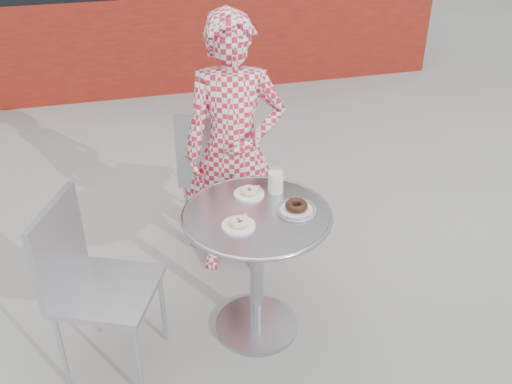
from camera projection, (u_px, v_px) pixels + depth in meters
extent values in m
plane|color=#A09E98|center=(253.00, 328.00, 3.10)|extent=(60.00, 60.00, 0.00)
cube|color=maroon|center=(163.00, 46.00, 5.90)|extent=(6.02, 0.20, 1.00)
cylinder|color=silver|center=(257.00, 324.00, 3.11)|extent=(0.45, 0.45, 0.03)
cylinder|color=silver|center=(257.00, 274.00, 2.92)|extent=(0.07, 0.07, 0.71)
cylinder|color=silver|center=(257.00, 215.00, 2.74)|extent=(0.71, 0.71, 0.02)
torus|color=silver|center=(257.00, 215.00, 2.74)|extent=(0.73, 0.73, 0.02)
cube|color=#B1B5BA|center=(222.00, 171.00, 3.64)|extent=(0.59, 0.59, 0.03)
cube|color=#B1B5BA|center=(213.00, 152.00, 3.33)|extent=(0.42, 0.21, 0.45)
cube|color=#B1B5BA|center=(108.00, 291.00, 2.67)|extent=(0.57, 0.57, 0.03)
cube|color=#B1B5BA|center=(58.00, 246.00, 2.58)|extent=(0.21, 0.41, 0.43)
imported|color=#B51B35|center=(234.00, 151.00, 3.21)|extent=(0.64, 0.49, 1.56)
cylinder|color=white|center=(249.00, 194.00, 2.88)|extent=(0.15, 0.15, 0.01)
torus|color=gold|center=(249.00, 190.00, 2.87)|extent=(0.09, 0.09, 0.03)
sphere|color=#B77A3F|center=(258.00, 188.00, 2.88)|extent=(0.03, 0.03, 0.03)
cylinder|color=white|center=(239.00, 225.00, 2.63)|extent=(0.16, 0.16, 0.01)
torus|color=gold|center=(238.00, 222.00, 2.62)|extent=(0.09, 0.09, 0.03)
sphere|color=#B77A3F|center=(245.00, 217.00, 2.66)|extent=(0.03, 0.03, 0.03)
cylinder|color=white|center=(296.00, 210.00, 2.74)|extent=(0.19, 0.19, 0.01)
torus|color=black|center=(296.00, 206.00, 2.73)|extent=(0.11, 0.11, 0.04)
torus|color=black|center=(296.00, 209.00, 2.74)|extent=(0.19, 0.19, 0.02)
cylinder|color=white|center=(276.00, 183.00, 2.87)|extent=(0.07, 0.07, 0.11)
cylinder|color=white|center=(276.00, 181.00, 2.87)|extent=(0.08, 0.08, 0.13)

